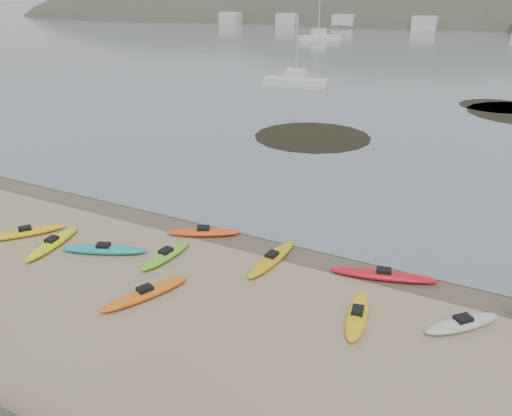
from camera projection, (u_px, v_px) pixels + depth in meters
The scene contains 5 objects.
ground at pixel (256, 238), 23.14m from camera, with size 600.00×600.00×0.00m, color tan.
wet_sand at pixel (253, 240), 22.89m from camera, with size 60.00×60.00×0.00m, color brown.
kayaks at pixel (204, 264), 20.59m from camera, with size 21.57×8.28×0.34m.
kelp_mats at pixel (457, 119), 44.76m from camera, with size 24.72×27.35×0.04m.
moored_boats at pixel (444, 54), 86.58m from camera, with size 98.16×79.85×1.40m.
Camera 1 is at (9.59, -18.32, 10.47)m, focal length 35.00 mm.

